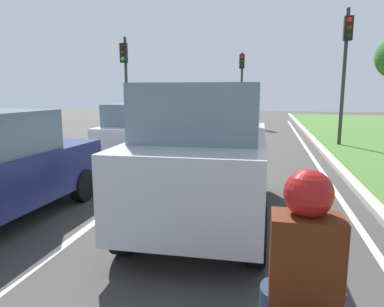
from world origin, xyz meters
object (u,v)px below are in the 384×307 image
object	(u,v)px
car_suv_ahead	(207,152)
traffic_light_far_median	(242,75)
traffic_light_overhead_left	(125,70)
traffic_light_near_right	(346,56)
rider_person	(305,262)
car_hatchback_far	(136,131)

from	to	relation	value
car_suv_ahead	traffic_light_far_median	world-z (taller)	traffic_light_far_median
traffic_light_overhead_left	traffic_light_far_median	size ratio (longest dim) A/B	1.02
traffic_light_far_median	car_suv_ahead	bearing A→B (deg)	-87.56
traffic_light_near_right	traffic_light_far_median	size ratio (longest dim) A/B	1.15
traffic_light_near_right	rider_person	bearing A→B (deg)	-101.42
traffic_light_far_median	rider_person	bearing A→B (deg)	-84.75
rider_person	traffic_light_overhead_left	xyz separation A→B (m)	(-7.04, 14.36, 1.99)
traffic_light_near_right	car_hatchback_far	bearing A→B (deg)	-151.18
car_suv_ahead	traffic_light_overhead_left	world-z (taller)	traffic_light_overhead_left
car_suv_ahead	rider_person	bearing A→B (deg)	-72.90
rider_person	traffic_light_near_right	size ratio (longest dim) A/B	0.22
car_suv_ahead	traffic_light_overhead_left	distance (m)	12.29
traffic_light_near_right	traffic_light_far_median	distance (m)	9.60
car_hatchback_far	traffic_light_near_right	bearing A→B (deg)	27.86
rider_person	traffic_light_far_median	size ratio (longest dim) A/B	0.25
traffic_light_overhead_left	traffic_light_far_median	world-z (taller)	traffic_light_overhead_left
car_hatchback_far	rider_person	distance (m)	10.18
rider_person	traffic_light_near_right	world-z (taller)	traffic_light_near_right
traffic_light_near_right	traffic_light_overhead_left	size ratio (longest dim) A/B	1.12
car_suv_ahead	car_hatchback_far	distance (m)	6.33
rider_person	traffic_light_near_right	bearing A→B (deg)	78.56
car_hatchback_far	traffic_light_overhead_left	distance (m)	6.26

